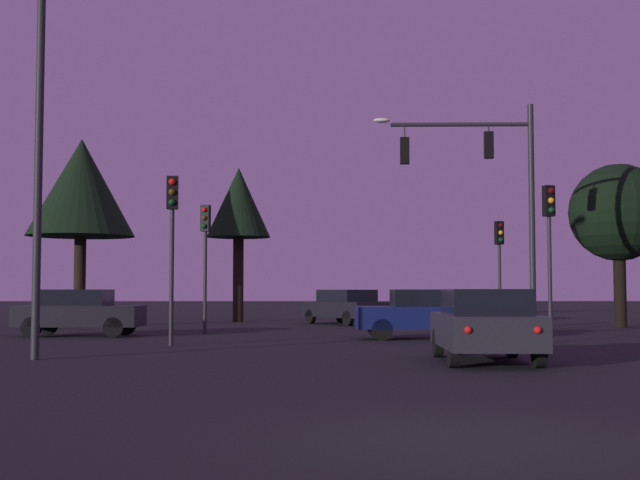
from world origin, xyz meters
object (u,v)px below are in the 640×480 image
car_crossing_left (79,312)px  tree_left_far (239,205)px  tree_center_horizon (81,188)px  traffic_light_far_side (172,226)px  car_crossing_right (425,313)px  car_parked_lot (345,306)px  parking_lot_lamp_post (40,113)px  traffic_light_corner_right (205,243)px  car_far_lane (471,305)px  traffic_light_corner_left (500,252)px  tree_behind_sign (618,213)px  car_nearside_lane (485,324)px  traffic_signal_mast_arm (490,180)px  traffic_light_median (549,231)px

car_crossing_left → tree_left_far: tree_left_far is taller
tree_center_horizon → traffic_light_far_side: bearing=-64.6°
car_crossing_left → car_crossing_right: 11.22m
car_crossing_left → car_parked_lot: size_ratio=0.85×
traffic_light_far_side → parking_lot_lamp_post: (-2.19, -4.56, 2.14)m
traffic_light_corner_right → car_far_lane: traffic_light_corner_right is taller
traffic_light_corner_right → car_crossing_left: 4.71m
traffic_light_far_side → car_far_lane: 21.22m
traffic_light_corner_right → tree_center_horizon: tree_center_horizon is taller
traffic_light_corner_left → tree_behind_sign: size_ratio=0.63×
tree_center_horizon → car_nearside_lane: bearing=-52.9°
traffic_signal_mast_arm → traffic_light_corner_right: bearing=176.0°
car_crossing_right → tree_center_horizon: size_ratio=0.55×
traffic_light_corner_right → traffic_light_median: (10.51, -4.39, 0.10)m
traffic_light_corner_left → traffic_light_far_side: (-11.05, -9.59, 0.29)m
car_crossing_right → traffic_light_corner_left: bearing=59.5°
traffic_signal_mast_arm → car_crossing_left: traffic_signal_mast_arm is taller
traffic_signal_mast_arm → car_crossing_left: size_ratio=1.87×
traffic_light_corner_right → traffic_light_far_side: traffic_light_far_side is taller
car_nearside_lane → car_far_lane: 23.39m
tree_behind_sign → tree_center_horizon: size_ratio=0.85×
traffic_signal_mast_arm → traffic_light_corner_right: 9.85m
traffic_light_corner_right → tree_left_far: bearing=89.2°
traffic_light_corner_right → car_far_lane: size_ratio=1.02×
tree_left_far → car_crossing_right: bearing=-64.0°
traffic_signal_mast_arm → car_crossing_left: (-13.58, -0.30, -4.39)m
traffic_signal_mast_arm → traffic_light_corner_right: traffic_signal_mast_arm is taller
car_far_lane → parking_lot_lamp_post: bearing=-121.5°
traffic_light_median → car_crossing_right: bearing=152.7°
traffic_signal_mast_arm → car_far_lane: size_ratio=1.80×
traffic_light_corner_right → parking_lot_lamp_post: size_ratio=0.51×
traffic_light_corner_right → tree_center_horizon: 8.78m
traffic_light_far_side → tree_center_horizon: size_ratio=0.59×
car_far_lane → tree_behind_sign: size_ratio=0.65×
traffic_signal_mast_arm → car_crossing_right: bearing=-141.6°
car_crossing_right → car_parked_lot: 11.41m
parking_lot_lamp_post → traffic_light_corner_right: bearing=77.2°
traffic_signal_mast_arm → tree_center_horizon: bearing=156.5°
traffic_signal_mast_arm → tree_behind_sign: size_ratio=1.17×
car_crossing_left → traffic_light_far_side: bearing=-52.2°
car_crossing_left → tree_behind_sign: size_ratio=0.63×
tree_behind_sign → tree_left_far: size_ratio=0.90×
car_nearside_lane → car_crossing_left: (-11.18, 10.23, -0.00)m
traffic_signal_mast_arm → car_nearside_lane: 11.66m
parking_lot_lamp_post → tree_center_horizon: parking_lot_lamp_post is taller
tree_behind_sign → car_parked_lot: bearing=162.7°
car_nearside_lane → car_parked_lot: bearing=96.0°
car_parked_lot → car_nearside_lane: bearing=-84.0°
car_nearside_lane → car_parked_lot: 19.91m
car_nearside_lane → car_crossing_left: size_ratio=0.99×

